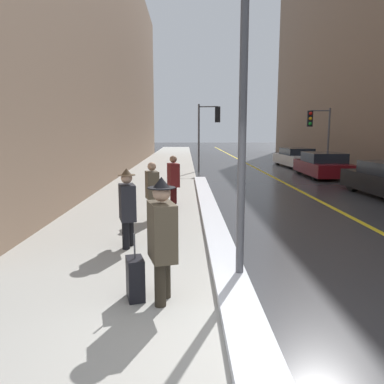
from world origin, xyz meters
The scene contains 15 objects.
ground_plane centered at (0.00, 0.00, 0.00)m, with size 160.00×160.00×0.00m, color #2D2D30.
sidewalk_slab centered at (-2.00, 15.00, 0.01)m, with size 4.00×80.00×0.01m.
road_centre_stripe centered at (4.00, 15.00, 0.00)m, with size 0.16×80.00×0.00m.
snow_bank_curb centered at (0.16, 6.49, 0.07)m, with size 0.52×15.69×0.14m.
building_facade_left centered at (-7.00, 20.00, 6.73)m, with size 6.00×36.00×13.47m.
lamp_post centered at (0.30, 1.73, 2.80)m, with size 0.28×0.28×4.64m.
traffic_light_near centered at (0.90, 18.33, 2.83)m, with size 1.31×0.35×3.91m.
traffic_light_far centered at (7.04, 17.89, 2.65)m, with size 1.31×0.33×3.67m.
pedestrian_nearside centered at (-0.85, 1.00, 0.95)m, with size 0.44×0.60×1.73m.
pedestrian_in_fedora centered at (-1.69, 3.47, 0.88)m, with size 0.41×0.73×1.61m.
pedestrian_trailing centered at (-1.41, 5.84, 0.85)m, with size 0.42×0.56×1.54m.
pedestrian_in_glasses centered at (-0.92, 7.96, 0.87)m, with size 0.43×0.57×1.58m.
parked_car_maroon centered at (6.62, 15.53, 0.60)m, with size 2.03×4.66×1.26m.
parked_car_white centered at (6.93, 21.43, 0.59)m, with size 2.04×4.73×1.25m.
rolling_suitcase centered at (-1.23, 1.09, 0.30)m, with size 0.31×0.41×0.95m.
Camera 1 is at (-0.53, -3.83, 2.31)m, focal length 35.00 mm.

